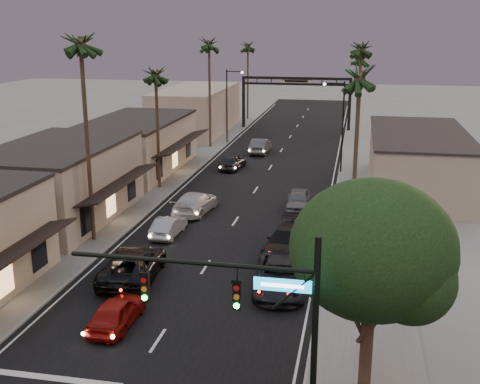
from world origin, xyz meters
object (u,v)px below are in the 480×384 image
at_px(palm_lc, 155,70).
at_px(oncoming_pickup, 133,265).
at_px(corner_tree, 374,255).
at_px(curbside_black, 287,241).
at_px(traffic_signal, 258,310).
at_px(palm_rc, 361,56).
at_px(streetlight_right, 340,119).
at_px(palm_far, 248,44).
at_px(palm_ra, 360,72).
at_px(palm_rb, 362,45).
at_px(oncoming_silver, 169,226).
at_px(oncoming_red, 117,312).
at_px(arch, 296,90).
at_px(palm_ld, 209,41).
at_px(streetlight_left, 229,100).
at_px(palm_lb, 80,38).
at_px(curbside_near, 280,276).

relative_size(palm_lc, oncoming_pickup, 1.92).
xyz_separation_m(corner_tree, curbside_black, (-4.91, 14.79, -5.13)).
xyz_separation_m(traffic_signal, palm_rc, (2.91, 60.00, 5.39)).
relative_size(streetlight_right, palm_far, 0.68).
height_order(traffic_signal, palm_ra, palm_ra).
bearing_deg(palm_rb, oncoming_silver, -122.11).
height_order(oncoming_red, oncoming_pickup, oncoming_pickup).
relative_size(arch, palm_ld, 1.07).
height_order(traffic_signal, palm_ld, palm_ld).
height_order(arch, oncoming_silver, arch).
height_order(arch, palm_rb, palm_rb).
xyz_separation_m(streetlight_left, oncoming_red, (4.51, -46.98, -4.60)).
height_order(palm_lb, oncoming_silver, palm_lb).
relative_size(corner_tree, curbside_black, 1.51).
xyz_separation_m(palm_ld, oncoming_pickup, (4.92, -38.48, -11.53)).
height_order(palm_lc, palm_rc, same).
bearing_deg(palm_ra, corner_tree, -86.97).
xyz_separation_m(streetlight_right, palm_ra, (1.68, -21.00, 6.11)).
bearing_deg(oncoming_red, traffic_signal, 139.41).
height_order(palm_lb, palm_rb, palm_lb).
distance_m(corner_tree, palm_lb, 24.36).
xyz_separation_m(palm_rb, curbside_near, (-3.75, -27.34, -11.58)).
height_order(palm_ra, oncoming_pickup, palm_ra).
bearing_deg(corner_tree, streetlight_left, 107.97).
distance_m(arch, palm_rb, 28.24).
height_order(palm_far, oncoming_pickup, palm_far).
xyz_separation_m(palm_lb, palm_lc, (0.00, 14.00, -2.92)).
height_order(corner_tree, oncoming_silver, corner_tree).
relative_size(palm_lb, palm_rb, 1.07).
bearing_deg(oncoming_silver, palm_ld, -79.41).
bearing_deg(palm_ld, palm_far, 89.25).
bearing_deg(palm_rc, palm_lc, -121.56).
relative_size(arch, palm_lc, 1.25).
distance_m(palm_lb, oncoming_silver, 13.69).
relative_size(corner_tree, oncoming_red, 2.05).
bearing_deg(curbside_black, palm_rc, 90.85).
bearing_deg(palm_lc, corner_tree, -57.66).
height_order(corner_tree, palm_lc, palm_lc).
xyz_separation_m(arch, curbside_near, (4.85, -53.34, -4.70)).
distance_m(corner_tree, oncoming_pickup, 16.77).
relative_size(palm_lb, curbside_near, 2.54).
xyz_separation_m(palm_rb, palm_far, (-16.90, 34.00, -0.97)).
distance_m(traffic_signal, palm_ra, 21.19).
height_order(streetlight_right, palm_ra, palm_ra).
relative_size(streetlight_left, palm_lb, 0.59).
height_order(curbside_near, curbside_black, curbside_black).
xyz_separation_m(palm_rc, oncoming_silver, (-12.53, -39.97, -9.79)).
height_order(palm_lb, oncoming_pickup, palm_lb).
xyz_separation_m(palm_lb, palm_ra, (17.20, 2.00, -1.94)).
bearing_deg(traffic_signal, streetlight_right, 88.28).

